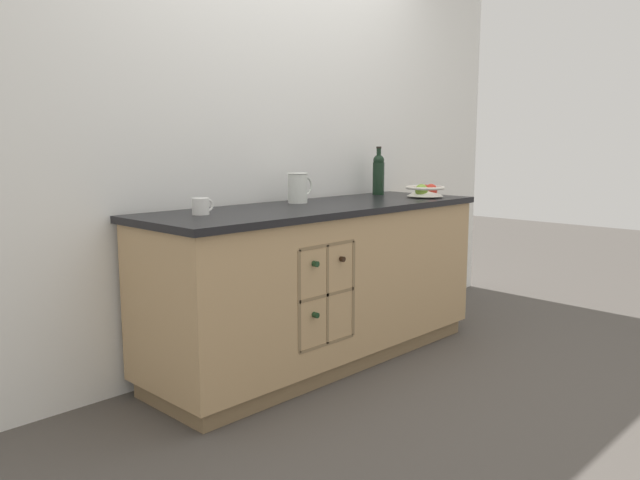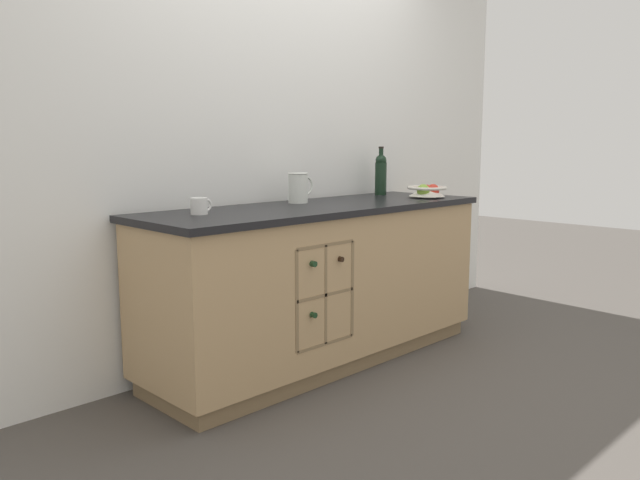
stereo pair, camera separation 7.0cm
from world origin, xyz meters
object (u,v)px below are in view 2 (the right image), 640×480
fruit_bowl (427,190)px  ceramic_mug (200,206)px  white_pitcher (299,187)px  standing_wine_bottle (381,173)px

fruit_bowl → ceramic_mug: size_ratio=2.13×
fruit_bowl → white_pitcher: 0.86m
ceramic_mug → standing_wine_bottle: (1.49, 0.14, 0.10)m
ceramic_mug → fruit_bowl: bearing=-7.9°
white_pitcher → ceramic_mug: size_ratio=1.51×
fruit_bowl → standing_wine_bottle: 0.36m
fruit_bowl → ceramic_mug: (-1.52, 0.21, -0.01)m
white_pitcher → standing_wine_bottle: (0.77, 0.04, 0.05)m
fruit_bowl → standing_wine_bottle: (-0.03, 0.35, 0.10)m
white_pitcher → ceramic_mug: white_pitcher is taller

